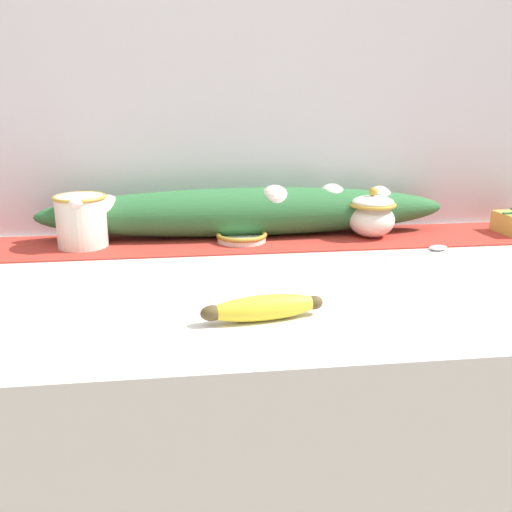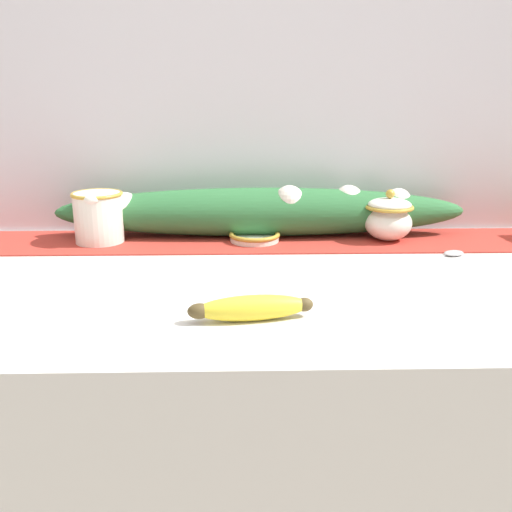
# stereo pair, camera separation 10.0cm
# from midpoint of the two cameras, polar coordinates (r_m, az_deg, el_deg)

# --- Properties ---
(countertop) EXTENTS (1.56, 0.72, 0.91)m
(countertop) POSITION_cam_midpoint_polar(r_m,az_deg,el_deg) (1.27, -1.74, -21.96)
(countertop) COLOR silver
(countertop) RESTS_ON ground_plane
(back_wall) EXTENTS (2.36, 0.04, 2.40)m
(back_wall) POSITION_cam_midpoint_polar(r_m,az_deg,el_deg) (1.37, -3.65, 14.75)
(back_wall) COLOR silver
(back_wall) RESTS_ON ground_plane
(table_runner) EXTENTS (1.44, 0.21, 0.00)m
(table_runner) POSITION_cam_midpoint_polar(r_m,az_deg,el_deg) (1.28, -3.01, 1.45)
(table_runner) COLOR #B23328
(table_runner) RESTS_ON countertop
(cream_pitcher) EXTENTS (0.11, 0.13, 0.11)m
(cream_pitcher) POSITION_cam_midpoint_polar(r_m,az_deg,el_deg) (1.29, -19.20, 3.48)
(cream_pitcher) COLOR white
(cream_pitcher) RESTS_ON countertop
(sugar_bowl) EXTENTS (0.11, 0.11, 0.12)m
(sugar_bowl) POSITION_cam_midpoint_polar(r_m,az_deg,el_deg) (1.32, 9.41, 4.05)
(sugar_bowl) COLOR white
(sugar_bowl) RESTS_ON countertop
(small_dish) EXTENTS (0.11, 0.11, 0.02)m
(small_dish) POSITION_cam_midpoint_polar(r_m,az_deg,el_deg) (1.28, -3.69, 1.91)
(small_dish) COLOR white
(small_dish) RESTS_ON countertop
(banana) EXTENTS (0.19, 0.06, 0.04)m
(banana) POSITION_cam_midpoint_polar(r_m,az_deg,el_deg) (0.85, -2.66, -5.27)
(banana) COLOR yellow
(banana) RESTS_ON countertop
(spoon) EXTENTS (0.16, 0.06, 0.01)m
(spoon) POSITION_cam_midpoint_polar(r_m,az_deg,el_deg) (1.26, 15.33, 0.72)
(spoon) COLOR silver
(spoon) RESTS_ON countertop
(poinsettia_garland) EXTENTS (0.94, 0.12, 0.12)m
(poinsettia_garland) POSITION_cam_midpoint_polar(r_m,az_deg,el_deg) (1.31, -3.17, 4.49)
(poinsettia_garland) COLOR #2D6B38
(poinsettia_garland) RESTS_ON countertop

